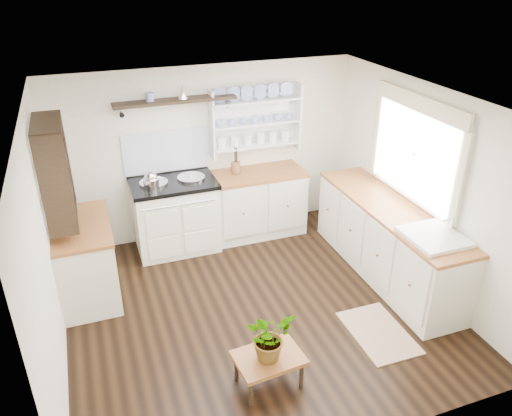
% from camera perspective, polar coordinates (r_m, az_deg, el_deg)
% --- Properties ---
extents(floor, '(4.00, 3.80, 0.01)m').
position_cam_1_polar(floor, '(5.65, 0.03, -11.23)').
color(floor, black).
rests_on(floor, ground).
extents(wall_back, '(4.00, 0.02, 2.30)m').
position_cam_1_polar(wall_back, '(6.69, -5.59, 6.29)').
color(wall_back, silver).
rests_on(wall_back, ground).
extents(wall_right, '(0.02, 3.80, 2.30)m').
position_cam_1_polar(wall_right, '(5.95, 18.47, 2.26)').
color(wall_right, silver).
rests_on(wall_right, ground).
extents(wall_left, '(0.02, 3.80, 2.30)m').
position_cam_1_polar(wall_left, '(4.81, -23.03, -4.59)').
color(wall_left, silver).
rests_on(wall_left, ground).
extents(ceiling, '(4.00, 3.80, 0.01)m').
position_cam_1_polar(ceiling, '(4.60, 0.04, 11.91)').
color(ceiling, white).
rests_on(ceiling, wall_back).
extents(window, '(0.08, 1.55, 1.22)m').
position_cam_1_polar(window, '(5.87, 17.78, 6.45)').
color(window, white).
rests_on(window, wall_right).
extents(aga_cooker, '(1.07, 0.74, 0.99)m').
position_cam_1_polar(aga_cooker, '(6.56, -9.19, -0.74)').
color(aga_cooker, white).
rests_on(aga_cooker, floor).
extents(back_cabinets, '(1.27, 0.63, 0.90)m').
position_cam_1_polar(back_cabinets, '(6.86, 0.16, 0.69)').
color(back_cabinets, white).
rests_on(back_cabinets, floor).
extents(right_cabinets, '(0.62, 2.43, 0.90)m').
position_cam_1_polar(right_cabinets, '(6.15, 14.77, -3.58)').
color(right_cabinets, white).
rests_on(right_cabinets, floor).
extents(belfast_sink, '(0.55, 0.60, 0.45)m').
position_cam_1_polar(belfast_sink, '(5.48, 19.47, -4.18)').
color(belfast_sink, white).
rests_on(belfast_sink, right_cabinets).
extents(left_cabinets, '(0.62, 1.13, 0.90)m').
position_cam_1_polar(left_cabinets, '(5.91, -18.85, -5.54)').
color(left_cabinets, white).
rests_on(left_cabinets, floor).
extents(plate_rack, '(1.20, 0.22, 0.90)m').
position_cam_1_polar(plate_rack, '(6.71, -0.21, 10.13)').
color(plate_rack, white).
rests_on(plate_rack, wall_back).
extents(high_shelf, '(1.50, 0.29, 0.16)m').
position_cam_1_polar(high_shelf, '(6.26, -9.22, 11.93)').
color(high_shelf, black).
rests_on(high_shelf, wall_back).
extents(left_shelving, '(0.28, 0.80, 1.05)m').
position_cam_1_polar(left_shelving, '(5.44, -21.99, 3.99)').
color(left_shelving, black).
rests_on(left_shelving, wall_left).
extents(kettle, '(0.20, 0.20, 0.24)m').
position_cam_1_polar(kettle, '(6.17, -11.88, 3.00)').
color(kettle, silver).
rests_on(kettle, aga_cooker).
extents(utensil_crock, '(0.12, 0.12, 0.14)m').
position_cam_1_polar(utensil_crock, '(6.63, -2.33, 4.66)').
color(utensil_crock, brown).
rests_on(utensil_crock, back_cabinets).
extents(center_table, '(0.63, 0.47, 0.32)m').
position_cam_1_polar(center_table, '(4.63, 1.47, -16.98)').
color(center_table, brown).
rests_on(center_table, floor).
extents(potted_plant, '(0.51, 0.48, 0.45)m').
position_cam_1_polar(potted_plant, '(4.45, 1.51, -14.48)').
color(potted_plant, '#3F7233').
rests_on(potted_plant, center_table).
extents(floor_rug, '(0.56, 0.86, 0.02)m').
position_cam_1_polar(floor_rug, '(5.46, 13.81, -13.66)').
color(floor_rug, '#936E55').
rests_on(floor_rug, floor).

